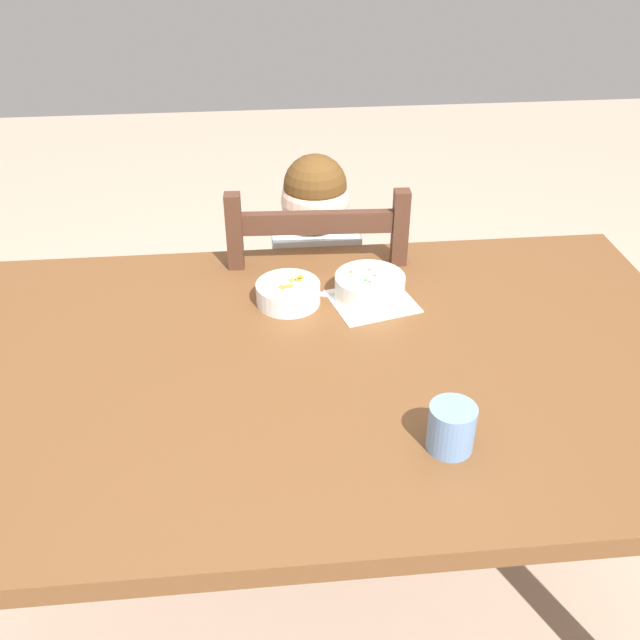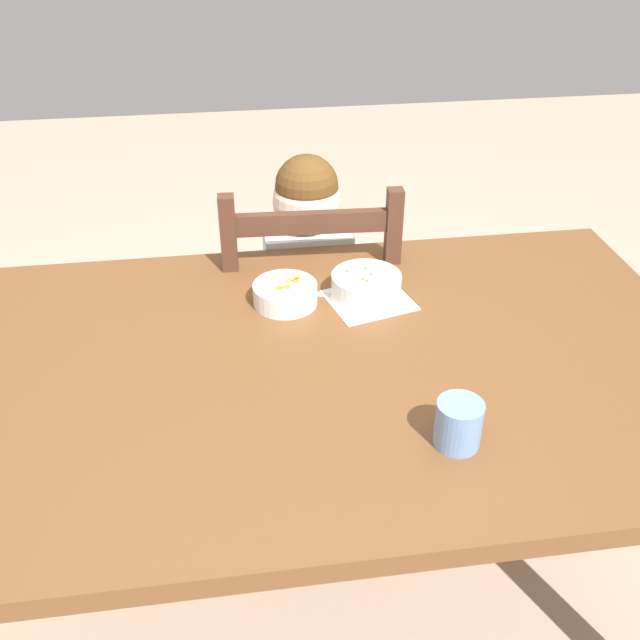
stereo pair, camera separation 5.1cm
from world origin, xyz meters
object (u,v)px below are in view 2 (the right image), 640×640
Objects in this scene: child_figure at (309,279)px; spoon at (303,292)px; drinking_cup at (458,424)px; bowl_of_peas at (366,285)px; dining_table at (307,398)px; dining_chair at (308,335)px; bowl_of_carrots at (285,293)px.

child_figure is 0.29m from spoon.
child_figure reaches higher than drinking_cup.
bowl_of_peas is (0.09, -0.29, 0.14)m from child_figure.
spoon is 0.54m from drinking_cup.
drinking_cup reaches higher than dining_table.
dining_chair reaches higher than spoon.
bowl_of_peas is 0.14m from spoon.
dining_table is 19.35× the size of drinking_cup.
child_figure is (0.00, -0.01, 0.18)m from dining_chair.
drinking_cup is at bearing -49.95° from dining_table.
bowl_of_carrots is 0.53m from drinking_cup.
dining_chair is 6.10× the size of bowl_of_peas.
bowl_of_peas is 1.11× the size of spoon.
bowl_of_peas is at bearing -0.01° from bowl_of_carrots.
dining_table is 0.27m from spoon.
dining_table is at bearing -126.03° from bowl_of_peas.
dining_chair is at bearing 82.62° from dining_table.
bowl_of_peas is (0.09, -0.30, 0.32)m from dining_chair.
child_figure reaches higher than spoon.
child_figure is 11.52× the size of drinking_cup.
drinking_cup is (0.15, -0.77, 0.34)m from dining_chair.
child_figure is at bearing 73.22° from bowl_of_carrots.
dining_chair is 0.97× the size of child_figure.
child_figure is at bearing 82.26° from dining_table.
dining_table is 1.73× the size of dining_chair.
child_figure reaches higher than bowl_of_peas.
bowl_of_carrots reaches higher than spoon.
bowl_of_carrots is (-0.02, 0.22, 0.11)m from dining_table.
bowl_of_peas is (0.16, 0.22, 0.12)m from dining_table.
dining_table is 0.51m from child_figure.
dining_chair is 0.18m from child_figure.
dining_chair is 6.71× the size of bowl_of_carrots.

